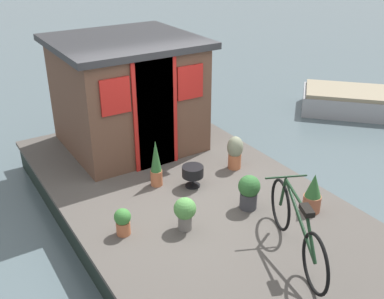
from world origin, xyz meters
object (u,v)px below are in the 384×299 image
Objects in this scene: houseboat_cabin at (128,93)px; potted_plant_lavender at (235,151)px; potted_plant_thyme at (249,191)px; potted_plant_fern at (185,212)px; potted_plant_geranium at (123,221)px; potted_plant_succulent at (156,164)px; bicycle at (297,228)px; dinghy_boat at (366,102)px; charcoal_grill at (193,172)px; potted_plant_mint at (313,194)px.

houseboat_cabin is 2.03m from potted_plant_lavender.
potted_plant_thyme reaches higher than potted_plant_fern.
potted_plant_thyme is 1.36× the size of potted_plant_geranium.
potted_plant_succulent is 2.03× the size of potted_plant_geranium.
bicycle is 2.28m from potted_plant_succulent.
potted_plant_lavender is 4.87m from dinghy_boat.
charcoal_grill is at bearing 98.73° from potted_plant_lavender.
potted_plant_thyme is (-2.66, -0.46, -0.65)m from houseboat_cabin.
dinghy_boat is at bearing -94.39° from houseboat_cabin.
charcoal_grill is (-0.31, -0.42, -0.11)m from potted_plant_succulent.
dinghy_boat is at bearing -70.46° from potted_plant_fern.
potted_plant_mint reaches higher than charcoal_grill.
houseboat_cabin is 4.22× the size of potted_plant_lavender.
potted_plant_mint is at bearing -110.14° from potted_plant_geranium.
potted_plant_succulent is 1.22m from potted_plant_geranium.
potted_plant_succulent is at bearing 53.85° from charcoal_grill.
potted_plant_lavender reaches higher than charcoal_grill.
potted_plant_succulent is at bearing 169.11° from houseboat_cabin.
potted_plant_fern is (-0.95, 1.46, -0.03)m from potted_plant_lavender.
potted_plant_succulent is at bearing 14.84° from bicycle.
potted_plant_lavender is at bearing -81.27° from charcoal_grill.
potted_plant_fern is (-1.12, 0.20, -0.09)m from potted_plant_succulent.
potted_plant_thyme is 0.95m from potted_plant_fern.
dinghy_boat is (1.24, -4.68, -0.49)m from potted_plant_lavender.
potted_plant_thyme is at bearing 113.19° from dinghy_boat.
potted_plant_lavender is at bearing -98.05° from potted_plant_succulent.
potted_plant_mint is 2.44m from potted_plant_geranium.
houseboat_cabin is 3.74m from bicycle.
potted_plant_lavender is 1.12m from potted_plant_thyme.
bicycle is 2.26× the size of potted_plant_succulent.
charcoal_grill is at bearing 103.88° from dinghy_boat.
bicycle is 5.04× the size of charcoal_grill.
charcoal_grill is at bearing 4.90° from bicycle.
potted_plant_succulent is at bearing -10.26° from potted_plant_fern.
bicycle is 3.72× the size of potted_plant_fern.
charcoal_grill is (0.51, -1.31, 0.04)m from potted_plant_geranium.
potted_plant_fern is at bearing 169.38° from houseboat_cabin.
potted_plant_succulent is 0.24× the size of dinghy_boat.
potted_plant_succulent reaches higher than potted_plant_fern.
potted_plant_mint is at bearing 120.90° from dinghy_boat.
potted_plant_fern reaches higher than dinghy_boat.
houseboat_cabin is 3.41m from potted_plant_mint.
bicycle is 2.13m from potted_plant_lavender.
bicycle is 3.35× the size of potted_plant_thyme.
potted_plant_fern is at bearing 122.84° from potted_plant_lavender.
potted_plant_thyme is at bearing -170.25° from houseboat_cabin.
houseboat_cabin is at bearing -10.62° from potted_plant_fern.
potted_plant_fern is (0.05, 0.95, -0.01)m from potted_plant_thyme.
potted_plant_fern is (-2.61, 0.49, -0.66)m from houseboat_cabin.
potted_plant_thyme is (-1.17, -0.74, -0.08)m from potted_plant_succulent.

